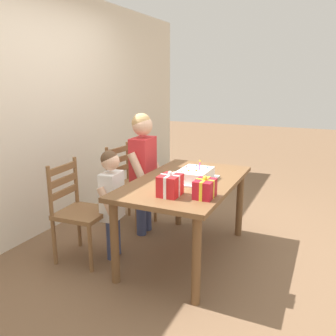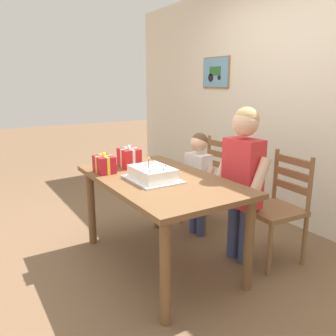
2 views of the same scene
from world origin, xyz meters
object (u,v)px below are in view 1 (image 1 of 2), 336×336
Objects in this scene: gift_box_red_large at (170,185)px; chair_left at (79,211)px; chair_right at (129,185)px; gift_box_beside_cake at (205,189)px; birthday_cake at (195,175)px; child_older at (143,162)px; dining_table at (186,191)px; child_younger at (112,194)px.

chair_left is (0.01, 0.92, -0.37)m from gift_box_red_large.
gift_box_beside_cake is at bearing -125.07° from chair_right.
birthday_cake is 0.34× the size of child_older.
child_younger is (-0.30, 0.61, -0.03)m from dining_table.
birthday_cake is at bearing -114.05° from chair_right.
child_older is (0.75, -0.27, 0.33)m from chair_left.
child_younger reaches higher than gift_box_red_large.
gift_box_red_large is at bearing -90.51° from chair_left.
chair_left is (-0.45, 0.88, -0.18)m from dining_table.
chair_left is (-0.06, 1.19, -0.35)m from gift_box_beside_cake.
gift_box_beside_cake is at bearing -150.23° from birthday_cake.
gift_box_red_large is 0.20× the size of child_younger.
dining_table is at bearing -63.78° from child_younger.
gift_box_red_large is at bearing -139.14° from child_older.
dining_table is at bearing -116.37° from child_older.
gift_box_beside_cake is at bearing -75.60° from gift_box_red_large.
chair_right is (0.89, -0.00, 0.00)m from chair_left.
birthday_cake is (0.02, -0.08, 0.15)m from dining_table.
chair_right is 0.71× the size of child_older.
gift_box_red_large reaches higher than chair_right.
birthday_cake is at bearing -64.94° from child_younger.
child_younger is at bearing 84.51° from gift_box_beside_cake.
child_younger reaches higher than dining_table.
birthday_cake reaches higher than chair_left.
chair_left is at bearing 116.07° from birthday_cake.
gift_box_red_large is at bearing -103.40° from child_younger.
chair_left is at bearing 160.00° from child_older.
child_younger reaches higher than chair_right.
child_older is (0.30, 0.61, 0.14)m from dining_table.
dining_table is at bearing 38.73° from gift_box_beside_cake.
gift_box_red_large is 1.00m from child_older.
gift_box_red_large is 1.02× the size of gift_box_beside_cake.
birthday_cake is 0.48× the size of chair_right.
dining_table is 7.49× the size of gift_box_beside_cake.
chair_left is 0.35m from child_younger.
chair_left is at bearing 180.00° from chair_right.
gift_box_red_large is 0.27m from gift_box_beside_cake.
child_older reaches higher than chair_left.
child_older is at bearing -118.34° from chair_right.
child_older is at bearing -0.06° from child_younger.
birthday_cake is 2.22× the size of gift_box_beside_cake.
dining_table is at bearing 5.91° from gift_box_red_large.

